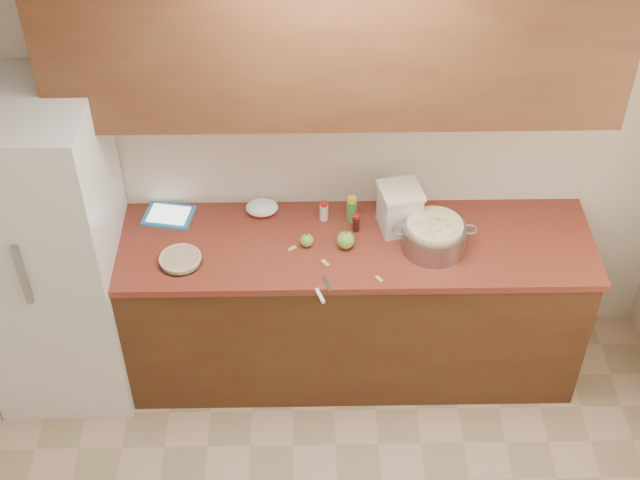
{
  "coord_description": "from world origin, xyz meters",
  "views": [
    {
      "loc": [
        -0.13,
        -1.87,
        3.93
      ],
      "look_at": [
        -0.07,
        1.43,
        0.98
      ],
      "focal_mm": 50.0,
      "sensor_mm": 36.0,
      "label": 1
    }
  ],
  "objects_px": {
    "flour_canister": "(400,208)",
    "tablet": "(169,215)",
    "colander": "(434,236)",
    "pie": "(180,259)"
  },
  "relations": [
    {
      "from": "pie",
      "to": "flour_canister",
      "type": "height_order",
      "value": "flour_canister"
    },
    {
      "from": "pie",
      "to": "flour_canister",
      "type": "xyz_separation_m",
      "value": [
        1.1,
        0.24,
        0.11
      ]
    },
    {
      "from": "colander",
      "to": "flour_canister",
      "type": "relative_size",
      "value": 1.68
    },
    {
      "from": "colander",
      "to": "flour_canister",
      "type": "distance_m",
      "value": 0.23
    },
    {
      "from": "colander",
      "to": "tablet",
      "type": "bearing_deg",
      "value": 169.03
    },
    {
      "from": "flour_canister",
      "to": "tablet",
      "type": "height_order",
      "value": "flour_canister"
    },
    {
      "from": "tablet",
      "to": "flour_canister",
      "type": "bearing_deg",
      "value": 5.61
    },
    {
      "from": "flour_canister",
      "to": "tablet",
      "type": "bearing_deg",
      "value": 175.05
    },
    {
      "from": "pie",
      "to": "tablet",
      "type": "distance_m",
      "value": 0.36
    },
    {
      "from": "flour_canister",
      "to": "tablet",
      "type": "distance_m",
      "value": 1.2
    }
  ]
}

